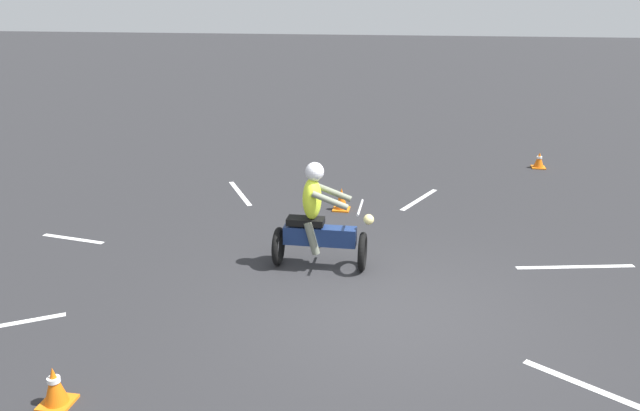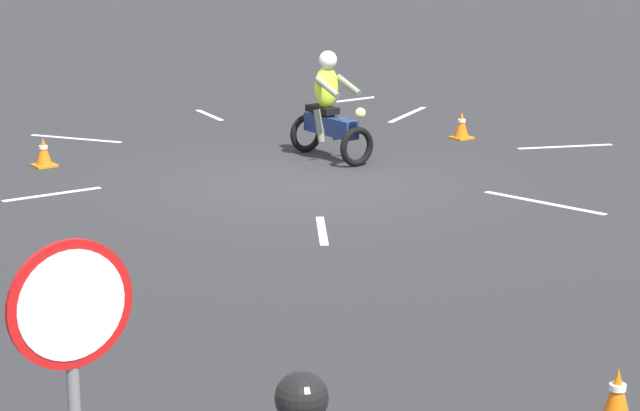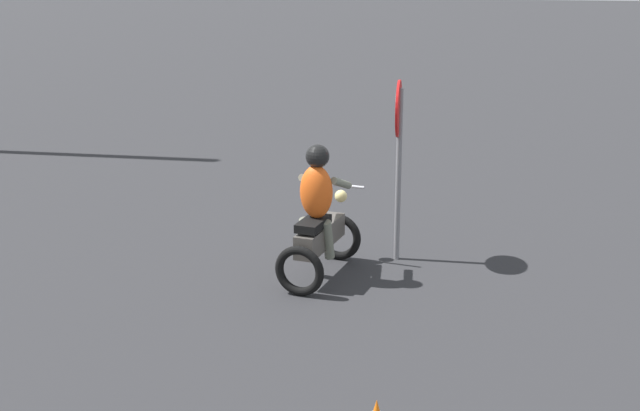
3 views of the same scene
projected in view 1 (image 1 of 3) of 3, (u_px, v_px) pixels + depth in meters
The scene contains 10 objects.
ground_plane at pixel (389, 312), 8.23m from camera, with size 120.00×120.00×0.00m, color #28282B.
motorcycle_rider_foreground at pixel (318, 223), 9.37m from camera, with size 0.70×1.51×1.66m.
traffic_cone_near_right at pixel (341, 199), 12.07m from camera, with size 0.32×0.32×0.45m.
traffic_cone_mid_center at pixel (55, 387), 6.31m from camera, with size 0.32×0.32×0.43m.
traffic_cone_far_center at pixel (539, 160), 15.03m from camera, with size 0.32×0.32×0.39m.
lane_stripe_ne at pixel (582, 384), 6.70m from camera, with size 0.10×1.30×0.01m, color silver.
lane_stripe_n at pixel (575, 267), 9.59m from camera, with size 0.10×1.84×0.01m, color silver.
lane_stripe_nw at pixel (419, 199), 12.75m from camera, with size 0.10×1.61×0.01m, color silver.
lane_stripe_sw at pixel (240, 193), 13.16m from camera, with size 0.10×1.75×0.01m, color silver.
lane_stripe_s at pixel (73, 239), 10.69m from camera, with size 0.10×1.21×0.01m, color silver.
Camera 1 is at (7.39, 0.36, 3.97)m, focal length 35.00 mm.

